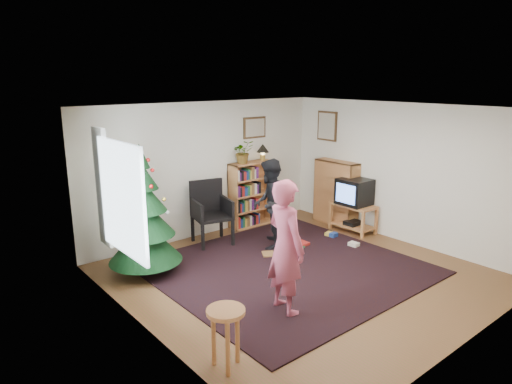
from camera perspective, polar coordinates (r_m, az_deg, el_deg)
floor at (r=7.09m, az=5.48°, el=-10.26°), size 5.00×5.00×0.00m
ceiling at (r=6.47m, az=6.01°, el=10.34°), size 5.00×5.00×0.00m
wall_back at (r=8.56m, az=-6.24°, el=2.83°), size 5.00×0.02×2.50m
wall_front at (r=5.31m, az=25.37°, el=-5.67°), size 5.00×0.02×2.50m
wall_left at (r=5.26m, az=-13.88°, el=-4.83°), size 0.02×5.00×2.50m
wall_right at (r=8.59m, az=17.57°, el=2.28°), size 0.02×5.00×2.50m
rug at (r=7.28m, az=3.79°, el=-9.45°), size 3.80×3.60×0.02m
window_pane at (r=5.73m, az=-16.40°, el=-0.83°), size 0.04×1.20×1.40m
curtain at (r=6.37m, az=-18.60°, el=0.51°), size 0.06×0.35×1.60m
picture_back at (r=9.11m, az=-0.18°, el=8.06°), size 0.55×0.03×0.42m
picture_right at (r=9.51m, az=8.89°, el=8.15°), size 0.03×0.50×0.60m
christmas_tree at (r=7.02m, az=-13.87°, el=-3.60°), size 1.10×1.10×2.00m
bookshelf_back at (r=9.12m, az=-0.60°, el=-0.16°), size 0.95×0.30×1.30m
bookshelf_right at (r=9.36m, az=9.97°, el=0.00°), size 0.30×0.95×1.30m
tv_stand at (r=9.03m, az=12.04°, el=-2.89°), size 0.47×0.84×0.55m
crt_tv at (r=8.90m, az=12.19°, el=0.04°), size 0.53×0.57×0.50m
armchair at (r=8.24m, az=-6.03°, el=-2.17°), size 0.75×0.76×1.13m
stool at (r=4.81m, az=-3.78°, el=-15.99°), size 0.40×0.40×0.66m
person_standing at (r=5.74m, az=3.73°, el=-6.87°), size 0.49×0.68×1.74m
person_by_chair at (r=7.91m, az=1.73°, el=-1.50°), size 0.96×0.96×1.57m
potted_plant at (r=8.82m, az=-1.63°, el=5.05°), size 0.50×0.47×0.45m
table_lamp at (r=9.13m, az=0.85°, el=5.37°), size 0.25×0.25×0.33m
floor_clutter at (r=8.28m, az=7.31°, el=-6.32°), size 1.72×0.86×0.08m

